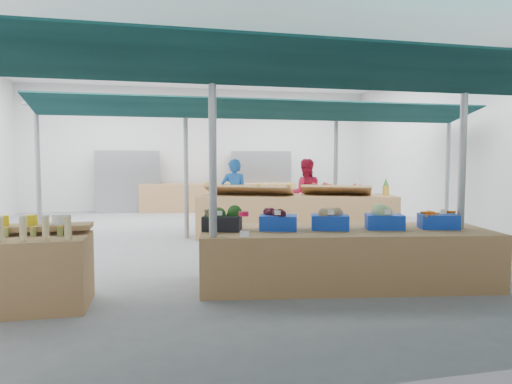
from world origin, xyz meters
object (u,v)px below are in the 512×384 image
Objects in this scene: veg_counter at (345,257)px; vendor_left at (234,195)px; fruit_counter at (296,216)px; vendor_right at (305,194)px; bottle_shelf at (3,270)px.

vendor_left is (-0.67, 4.97, 0.49)m from veg_counter.
veg_counter is at bearing -85.37° from fruit_counter.
vendor_right is at bearing -167.56° from vendor_left.
fruit_counter is at bearing 73.83° from vendor_right.
vendor_right is (1.13, 4.97, 0.49)m from veg_counter.
bottle_shelf is at bearing 55.83° from vendor_right.
vendor_left is at bearing 56.08° from bottle_shelf.
bottle_shelf is 4.27m from veg_counter.
vendor_left and vendor_right have the same top height.
fruit_counter is at bearing 91.55° from veg_counter.
veg_counter is 5.12m from vendor_right.
veg_counter is 2.25× the size of vendor_left.
bottle_shelf is 6.26m from vendor_left.
veg_counter is (4.27, 0.13, -0.07)m from bottle_shelf.
fruit_counter is 2.50× the size of vendor_left.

